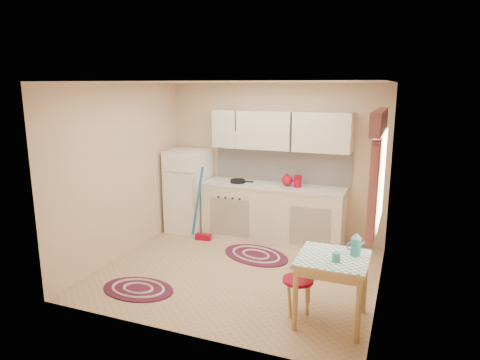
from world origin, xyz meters
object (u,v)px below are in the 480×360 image
at_px(stool, 298,297).
at_px(table, 331,290).
at_px(base_cabinets, 273,214).
at_px(fridge, 188,191).

bearing_deg(stool, table, -0.18).
bearing_deg(stool, base_cabinets, 114.01).
height_order(fridge, base_cabinets, fridge).
height_order(fridge, table, fridge).
height_order(base_cabinets, stool, base_cabinets).
xyz_separation_m(base_cabinets, table, (1.29, -2.10, -0.08)).
bearing_deg(base_cabinets, table, -58.37).
distance_m(fridge, base_cabinets, 1.51).
relative_size(fridge, stool, 3.33).
bearing_deg(table, stool, 179.82).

